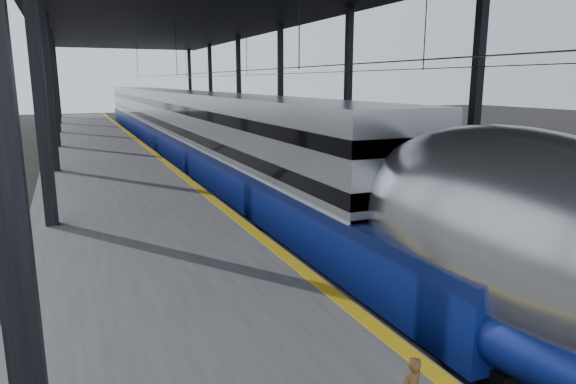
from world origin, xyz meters
TOP-DOWN VIEW (x-y plane):
  - ground at (0.00, 0.00)m, footprint 160.00×160.00m
  - platform at (-3.50, 20.00)m, footprint 6.00×80.00m
  - yellow_strip at (-0.70, 20.00)m, footprint 0.30×80.00m
  - rails at (4.50, 20.00)m, footprint 6.52×80.00m
  - canopy at (1.90, 20.00)m, footprint 18.00×75.00m
  - tgv_train at (2.00, 23.37)m, footprint 3.10×65.20m
  - second_train at (7.00, 34.70)m, footprint 2.66×56.05m

SIDE VIEW (x-z plane):
  - ground at x=0.00m, z-range 0.00..0.00m
  - rails at x=4.50m, z-range 0.00..0.16m
  - platform at x=-3.50m, z-range 0.00..1.00m
  - yellow_strip at x=-0.70m, z-range 1.00..1.01m
  - second_train at x=7.00m, z-range 0.02..3.69m
  - tgv_train at x=2.00m, z-range -0.14..4.30m
  - canopy at x=1.90m, z-range 4.38..13.85m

